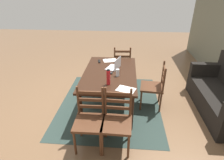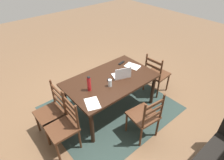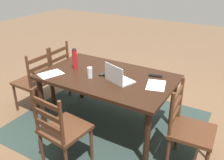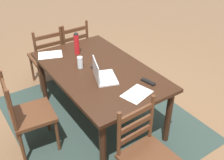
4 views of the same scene
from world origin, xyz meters
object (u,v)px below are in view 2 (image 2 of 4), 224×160
at_px(chair_left_far, 156,74).
at_px(water_bottle, 89,83).
at_px(chair_right_far, 64,126).
at_px(chair_right_near, 52,112).
at_px(tv_remote, 121,63).
at_px(laptop, 122,74).
at_px(dining_table, 111,83).
at_px(chair_far_head, 145,116).
at_px(computer_mouse, 109,80).
at_px(drinking_glass, 110,83).

distance_m(chair_left_far, water_bottle, 1.69).
relative_size(chair_right_far, chair_right_near, 1.00).
height_order(chair_right_far, tv_remote, chair_right_far).
height_order(water_bottle, tv_remote, water_bottle).
height_order(laptop, tv_remote, laptop).
height_order(dining_table, chair_far_head, chair_far_head).
bearing_deg(chair_far_head, laptop, -104.67).
bearing_deg(computer_mouse, chair_right_far, 45.52).
xyz_separation_m(laptop, drinking_glass, (0.35, 0.07, 0.01)).
distance_m(chair_far_head, computer_mouse, 0.92).
bearing_deg(drinking_glass, dining_table, -132.95).
bearing_deg(chair_far_head, chair_right_far, -31.01).
height_order(chair_right_far, water_bottle, water_bottle).
height_order(water_bottle, computer_mouse, water_bottle).
xyz_separation_m(chair_right_far, chair_left_far, (-2.27, 0.00, 0.00)).
bearing_deg(chair_right_near, chair_right_far, 90.00).
height_order(chair_right_near, laptop, laptop).
height_order(laptop, computer_mouse, laptop).
relative_size(chair_far_head, water_bottle, 3.28).
distance_m(dining_table, chair_right_far, 1.17).
relative_size(chair_right_far, computer_mouse, 9.50).
bearing_deg(chair_left_far, laptop, -7.41).
xyz_separation_m(dining_table, chair_right_near, (1.13, -0.21, -0.20)).
relative_size(chair_right_far, chair_far_head, 1.00).
distance_m(chair_left_far, chair_far_head, 1.32).
height_order(chair_far_head, tv_remote, chair_far_head).
bearing_deg(chair_right_far, drinking_glass, -177.27).
xyz_separation_m(chair_left_far, chair_far_head, (1.14, 0.68, 0.00)).
distance_m(chair_right_near, water_bottle, 0.81).
distance_m(chair_right_far, computer_mouse, 1.13).
relative_size(chair_right_near, tv_remote, 5.59).
distance_m(chair_left_far, tv_remote, 0.82).
bearing_deg(chair_right_far, chair_far_head, 148.99).
bearing_deg(chair_left_far, dining_table, -10.40).
height_order(chair_right_near, computer_mouse, chair_right_near).
distance_m(dining_table, drinking_glass, 0.27).
distance_m(dining_table, chair_right_near, 1.17).
xyz_separation_m(chair_right_far, tv_remote, (-1.68, -0.50, 0.29)).
height_order(chair_far_head, laptop, laptop).
relative_size(chair_left_far, computer_mouse, 9.50).
height_order(chair_right_near, water_bottle, water_bottle).
height_order(laptop, drinking_glass, laptop).
relative_size(chair_left_far, chair_right_near, 1.00).
relative_size(chair_far_head, tv_remote, 5.59).
xyz_separation_m(laptop, water_bottle, (0.69, -0.07, 0.09)).
distance_m(chair_right_far, chair_far_head, 1.32).
distance_m(chair_far_head, laptop, 0.89).
bearing_deg(dining_table, water_bottle, 2.38).
distance_m(dining_table, laptop, 0.26).
height_order(dining_table, chair_right_near, chair_right_near).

